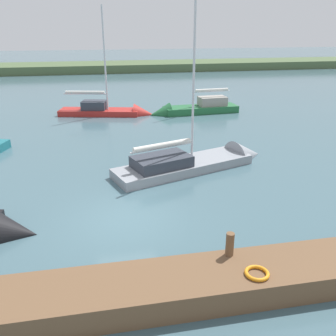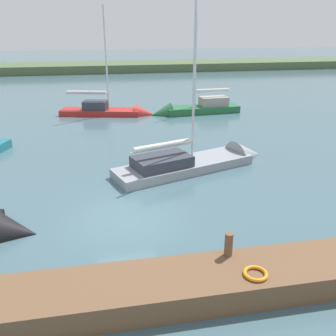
{
  "view_description": "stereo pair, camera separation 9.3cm",
  "coord_description": "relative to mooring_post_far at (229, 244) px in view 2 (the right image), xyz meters",
  "views": [
    {
      "loc": [
        0.77,
        12.39,
        6.91
      ],
      "look_at": [
        -1.98,
        -1.81,
        1.22
      ],
      "focal_mm": 39.28,
      "sensor_mm": 36.0,
      "label": 1
    },
    {
      "loc": [
        0.68,
        12.41,
        6.91
      ],
      "look_at": [
        -1.98,
        -1.81,
        1.22
      ],
      "focal_mm": 39.28,
      "sensor_mm": 36.0,
      "label": 2
    }
  ],
  "objects": [
    {
      "name": "ground_plane",
      "position": [
        2.64,
        -4.0,
        -1.09
      ],
      "size": [
        200.0,
        200.0,
        0.0
      ],
      "primitive_type": "plane",
      "color": "#42606B"
    },
    {
      "name": "far_shoreline",
      "position": [
        2.64,
        -51.83,
        -1.09
      ],
      "size": [
        180.0,
        8.0,
        2.4
      ],
      "primitive_type": "cube",
      "color": "#4C603D",
      "rests_on": "ground_plane"
    },
    {
      "name": "dock_pier",
      "position": [
        2.64,
        0.64,
        -0.72
      ],
      "size": [
        26.41,
        1.82,
        0.74
      ],
      "primitive_type": "cube",
      "color": "brown",
      "rests_on": "ground_plane"
    },
    {
      "name": "mooring_post_far",
      "position": [
        0.0,
        0.0,
        0.0
      ],
      "size": [
        0.24,
        0.24,
        0.71
      ],
      "primitive_type": "cylinder",
      "color": "brown",
      "rests_on": "dock_pier"
    },
    {
      "name": "sailboat_behind_pier",
      "position": [
        -4.16,
        -20.71,
        -0.91
      ],
      "size": [
        7.48,
        2.34,
        8.41
      ],
      "rotation": [
        0.0,
        0.0,
        0.07
      ],
      "color": "#236638",
      "rests_on": "ground_plane"
    },
    {
      "name": "sailboat_inner_slip",
      "position": [
        -1.72,
        -8.77,
        -0.97
      ],
      "size": [
        8.81,
        4.69,
        8.88
      ],
      "rotation": [
        0.0,
        0.0,
        3.48
      ],
      "color": "gray",
      "rests_on": "ground_plane"
    },
    {
      "name": "sailboat_mid_channel",
      "position": [
        2.27,
        -21.4,
        -0.93
      ],
      "size": [
        7.82,
        3.44,
        9.11
      ],
      "rotation": [
        0.0,
        0.0,
        2.91
      ],
      "color": "#B22823",
      "rests_on": "ground_plane"
    },
    {
      "name": "life_ring_buoy",
      "position": [
        -0.41,
        1.0,
        -0.3
      ],
      "size": [
        0.66,
        0.66,
        0.1
      ],
      "primitive_type": "torus",
      "color": "orange",
      "rests_on": "dock_pier"
    }
  ]
}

